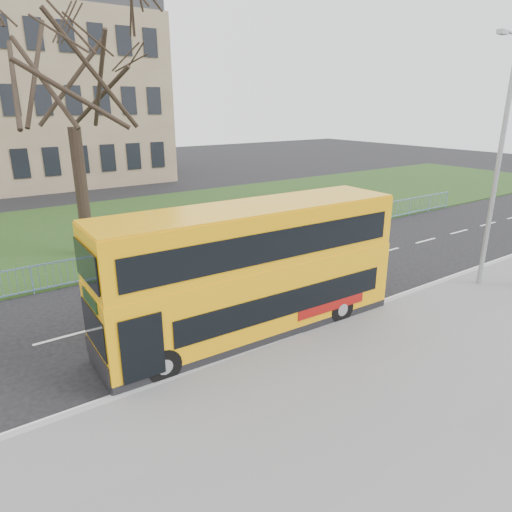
{
  "coord_description": "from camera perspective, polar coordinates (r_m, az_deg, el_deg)",
  "views": [
    {
      "loc": [
        -8.25,
        -10.97,
        6.71
      ],
      "look_at": [
        0.17,
        1.0,
        1.84
      ],
      "focal_mm": 32.0,
      "sensor_mm": 36.0,
      "label": 1
    }
  ],
  "objects": [
    {
      "name": "street_lamp",
      "position": [
        18.56,
        28.03,
        10.87
      ],
      "size": [
        1.86,
        0.46,
        8.8
      ],
      "rotation": [
        0.0,
        0.0,
        0.15
      ],
      "color": "#919499",
      "rests_on": "pavement"
    },
    {
      "name": "guard_railing",
      "position": [
        20.36,
        -9.5,
        0.56
      ],
      "size": [
        40.0,
        0.12,
        1.1
      ],
      "primitive_type": null,
      "color": "#6992BB",
      "rests_on": "ground"
    },
    {
      "name": "pavement",
      "position": [
        11.41,
        23.63,
        -19.03
      ],
      "size": [
        80.0,
        10.5,
        0.12
      ],
      "primitive_type": "cube",
      "color": "slate",
      "rests_on": "ground"
    },
    {
      "name": "kerb",
      "position": [
        14.17,
        5.46,
        -9.61
      ],
      "size": [
        80.0,
        0.2,
        0.14
      ],
      "primitive_type": "cube",
      "color": "gray",
      "rests_on": "ground"
    },
    {
      "name": "grass_verge",
      "position": [
        27.4,
        -16.55,
        3.57
      ],
      "size": [
        80.0,
        15.4,
        0.08
      ],
      "primitive_type": "cube",
      "color": "#1C3C15",
      "rests_on": "ground"
    },
    {
      "name": "bare_tree",
      "position": [
        21.61,
        -22.16,
        17.63
      ],
      "size": [
        9.54,
        9.54,
        13.62
      ],
      "primitive_type": null,
      "color": "black",
      "rests_on": "grass_verge"
    },
    {
      "name": "yellow_bus",
      "position": [
        13.52,
        -0.43,
        -1.49
      ],
      "size": [
        9.42,
        2.51,
        3.92
      ],
      "rotation": [
        0.0,
        0.0,
        -0.03
      ],
      "color": "#F3A50A",
      "rests_on": "ground"
    },
    {
      "name": "ground",
      "position": [
        15.28,
        1.66,
        -7.64
      ],
      "size": [
        120.0,
        120.0,
        0.0
      ],
      "primitive_type": "plane",
      "color": "black",
      "rests_on": "ground"
    }
  ]
}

